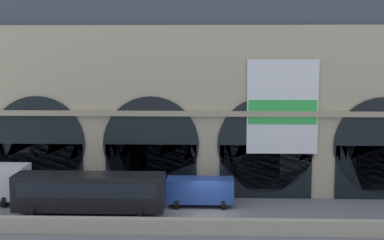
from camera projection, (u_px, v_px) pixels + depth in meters
name	position (u px, v px, depth m)	size (l,w,h in m)	color
ground_plane	(207.00, 215.00, 41.97)	(200.00, 200.00, 0.00)	slate
quay_parapet_wall	(207.00, 227.00, 37.47)	(90.00, 0.70, 1.02)	#B2A891
station_building	(209.00, 88.00, 48.57)	(48.89, 5.86, 18.24)	#BCAD8C
bus_midwest	(90.00, 192.00, 41.53)	(11.00, 3.25, 3.10)	black
van_center	(200.00, 190.00, 44.20)	(5.20, 2.48, 2.20)	#28479E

